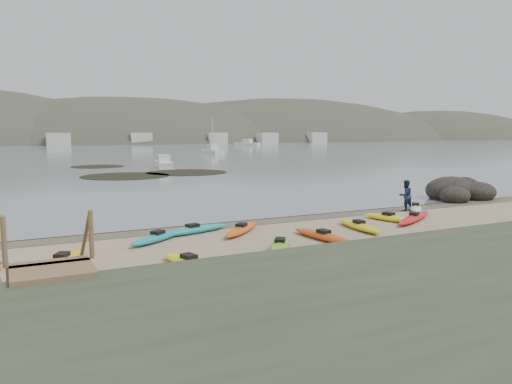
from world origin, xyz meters
TOP-DOWN VIEW (x-y plane):
  - ground at (0.00, 0.00)m, footprint 600.00×600.00m
  - wet_sand at (0.00, -0.30)m, footprint 60.00×60.00m
  - water at (0.00, 300.00)m, footprint 1200.00×1200.00m
  - stairs at (-11.00, -11.62)m, footprint 1.50×2.70m
  - kayaks at (-0.23, -4.05)m, footprint 22.46×8.78m
  - person_east at (9.23, -1.25)m, footprint 0.92×0.73m
  - rock_cluster at (16.51, 1.22)m, footprint 5.39×3.98m
  - kelp_mats at (1.92, 32.72)m, footprint 16.28×23.54m
  - moored_boats at (7.92, 79.75)m, footprint 91.10×85.87m
  - far_hills at (39.38, 193.97)m, footprint 550.00×135.00m
  - far_town at (6.00, 145.00)m, footprint 199.00×5.00m

SIDE VIEW (x-z plane):
  - far_hills at x=39.38m, z-range -55.93..24.07m
  - ground at x=0.00m, z-range 0.00..0.00m
  - wet_sand at x=0.00m, z-range 0.00..0.00m
  - water at x=0.00m, z-range 0.01..0.01m
  - kelp_mats at x=1.92m, z-range 0.01..0.05m
  - kayaks at x=-0.23m, z-range 0.00..0.34m
  - rock_cluster at x=16.51m, z-range -0.69..1.19m
  - moored_boats at x=7.92m, z-range -0.05..1.14m
  - person_east at x=9.23m, z-range 0.00..1.84m
  - stairs at x=-11.00m, z-range 0.00..2.10m
  - far_town at x=6.00m, z-range 0.00..4.00m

